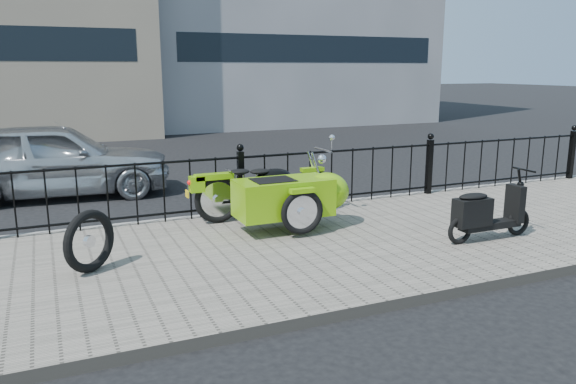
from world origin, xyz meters
name	(u,v)px	position (x,y,z in m)	size (l,w,h in m)	color
ground	(273,245)	(0.00, 0.00, 0.00)	(120.00, 120.00, 0.00)	black
sidewalk	(288,252)	(0.00, -0.50, 0.06)	(30.00, 3.80, 0.12)	#6B645A
curb	(239,215)	(0.00, 1.44, 0.06)	(30.00, 0.10, 0.12)	gray
iron_fence	(241,184)	(0.00, 1.30, 0.59)	(14.11, 0.11, 1.08)	black
motorcycle_sidecar	(291,194)	(0.40, 0.32, 0.59)	(2.28, 1.48, 0.98)	black
scooter	(485,214)	(2.44, -1.25, 0.47)	(1.34, 0.39, 0.91)	black
spare_tire	(90,241)	(-2.33, -0.42, 0.47)	(0.70, 0.70, 0.10)	black
sedan_car	(54,159)	(-2.54, 4.24, 0.69)	(1.63, 4.05, 1.38)	#B5B8BD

